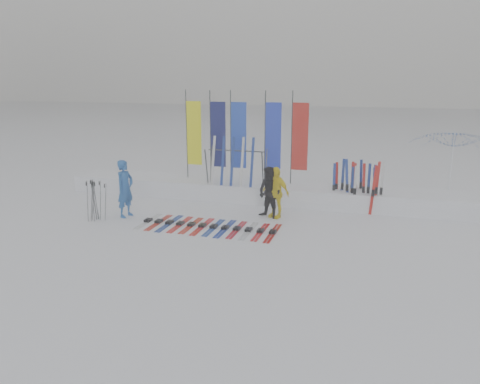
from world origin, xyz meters
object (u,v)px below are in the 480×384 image
(ski_rack, at_px, (236,162))
(person_black, at_px, (270,193))
(tent_canopy, at_px, (451,168))
(person_yellow, at_px, (276,192))
(person_blue, at_px, (125,189))
(ski_row, at_px, (208,226))

(ski_rack, bearing_deg, person_black, -46.18)
(person_black, distance_m, tent_canopy, 6.27)
(person_yellow, bearing_deg, tent_canopy, 51.36)
(person_yellow, xyz_separation_m, ski_rack, (-1.73, 1.53, 0.59))
(person_blue, distance_m, person_yellow, 4.64)
(person_black, relative_size, ski_row, 0.40)
(person_yellow, distance_m, ski_rack, 2.38)
(person_yellow, xyz_separation_m, tent_canopy, (5.30, 2.93, 0.50))
(ski_row, bearing_deg, tent_canopy, 32.87)
(tent_canopy, bearing_deg, ski_row, -147.13)
(tent_canopy, xyz_separation_m, ski_rack, (-7.03, -1.40, 0.08))
(tent_canopy, distance_m, ski_row, 8.36)
(person_blue, height_order, ski_row, person_blue)
(person_yellow, relative_size, ski_row, 0.40)
(ski_rack, bearing_deg, ski_row, -88.37)
(tent_canopy, distance_m, ski_rack, 7.17)
(person_blue, bearing_deg, ski_row, -86.11)
(person_black, height_order, ski_row, person_black)
(person_yellow, bearing_deg, person_blue, -142.29)
(tent_canopy, bearing_deg, person_blue, -156.94)
(person_yellow, bearing_deg, ski_rack, 160.93)
(tent_canopy, height_order, ski_row, tent_canopy)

